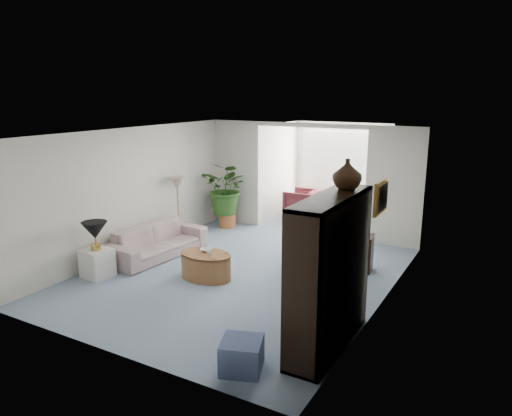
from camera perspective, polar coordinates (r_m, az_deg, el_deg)
The scene contains 26 objects.
floor at distance 8.61m, azimuth -1.98°, elevation -7.96°, with size 6.00×6.00×0.00m, color #7E8CA7.
sunroom_floor at distance 12.12m, azimuth 8.17°, elevation -1.65°, with size 2.60×2.60×0.00m, color #7E8CA7.
back_pier_left at distance 11.71m, azimuth -2.33°, elevation 4.21°, with size 1.20×0.12×2.50m, color silver.
back_pier_right at distance 10.26m, azimuth 16.05°, elevation 2.34°, with size 1.20×0.12×2.50m, color silver.
back_header at distance 10.70m, azimuth 6.43°, elevation 9.71°, with size 2.60×0.12×0.10m, color silver.
window_pane at distance 12.83m, azimuth 10.16°, elevation 5.51°, with size 2.20×0.02×1.50m, color white.
window_blinds at distance 12.80m, azimuth 10.11°, elevation 5.50°, with size 2.20×0.02×1.50m, color white.
framed_picture at distance 7.09m, azimuth 14.69°, elevation 1.24°, with size 0.04×0.50×0.40m, color beige.
sofa at distance 9.65m, azimuth -11.60°, elevation -3.88°, with size 2.11×0.82×0.62m, color beige.
end_table at distance 8.90m, azimuth -18.28°, elevation -6.23°, with size 0.45×0.45×0.50m, color silver.
table_lamp at distance 8.72m, azimuth -18.57°, elevation -2.53°, with size 0.44×0.44×0.30m, color black.
floor_lamp at distance 10.49m, azimuth -9.34°, elevation 2.93°, with size 0.36×0.36×0.28m, color beige.
coffee_table at distance 8.45m, azimuth -5.95°, elevation -6.81°, with size 0.95×0.95×0.45m, color #986637.
coffee_bowl at distance 8.47m, azimuth -5.88°, elevation -4.96°, with size 0.22×0.22×0.05m, color silver.
coffee_cup at distance 8.20m, azimuth -5.55°, elevation -5.46°, with size 0.09×0.09×0.08m, color beige.
wingback_chair at distance 8.88m, azimuth 6.97°, elevation -4.64°, with size 0.85×0.88×0.80m, color #5C5548.
side_table_dark at distance 8.95m, azimuth 11.86°, elevation -5.16°, with size 0.55×0.44×0.66m, color black.
entertainment_cabinet at distance 6.09m, azimuth 8.71°, elevation -7.64°, with size 0.47×1.76×1.95m, color black.
cabinet_urn at distance 6.23m, azimuth 10.75°, elevation 3.97°, with size 0.37×0.37×0.39m, color #321E10.
ottoman at distance 5.85m, azimuth -1.71°, elevation -17.03°, with size 0.47×0.47×0.37m, color slate.
plant_pot at distance 11.55m, azimuth -3.41°, elevation -1.48°, with size 0.40×0.40×0.32m, color #AB6231.
house_plant at distance 11.37m, azimuth -3.47°, elevation 2.36°, with size 1.13×0.98×1.26m, color #2B541D.
sunroom_chair_blue at distance 11.88m, azimuth 12.14°, elevation -0.30°, with size 0.78×0.81×0.73m, color slate.
sunroom_chair_maroon at distance 12.39m, azimuth 5.52°, elevation 0.52°, with size 0.78×0.81×0.73m, color #591E22.
sunroom_table at distance 12.82m, azimuth 9.94°, elevation 0.46°, with size 0.47×0.37×0.58m, color #986637.
shelf_clutter at distance 5.88m, azimuth 7.81°, elevation -5.65°, with size 0.30×1.27×1.06m.
Camera 1 is at (4.19, -6.82, 3.17)m, focal length 33.78 mm.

